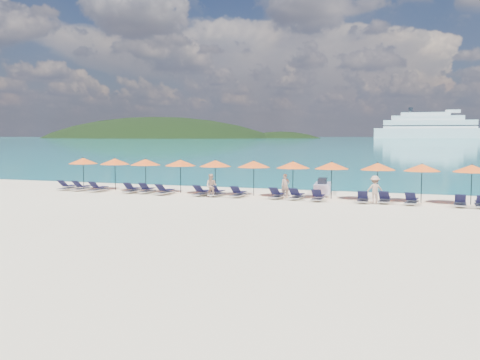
% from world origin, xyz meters
% --- Properties ---
extents(ground, '(1400.00, 1400.00, 0.00)m').
position_xyz_m(ground, '(0.00, 0.00, 0.00)').
color(ground, beige).
extents(sea, '(1600.00, 1300.00, 0.01)m').
position_xyz_m(sea, '(0.00, 660.00, 0.01)').
color(sea, '#1FA9B2').
rests_on(sea, ground).
extents(headland_main, '(374.00, 242.00, 126.50)m').
position_xyz_m(headland_main, '(-300.00, 540.00, -38.00)').
color(headland_main, black).
rests_on(headland_main, ground).
extents(headland_small, '(162.00, 126.00, 85.50)m').
position_xyz_m(headland_small, '(-150.00, 560.00, -35.00)').
color(headland_small, black).
rests_on(headland_small, ground).
extents(cruise_ship, '(151.70, 37.10, 41.81)m').
position_xyz_m(cruise_ship, '(23.58, 618.41, 10.88)').
color(cruise_ship, white).
rests_on(cruise_ship, ground).
extents(jetski, '(1.37, 2.83, 0.97)m').
position_xyz_m(jetski, '(3.89, 8.46, 0.40)').
color(jetski, silver).
rests_on(jetski, ground).
extents(beachgoer_a, '(0.64, 0.57, 1.48)m').
position_xyz_m(beachgoer_a, '(2.27, 4.92, 0.74)').
color(beachgoer_a, tan).
rests_on(beachgoer_a, ground).
extents(beachgoer_b, '(0.72, 0.41, 1.47)m').
position_xyz_m(beachgoer_b, '(-2.11, 3.65, 0.73)').
color(beachgoer_b, tan).
rests_on(beachgoer_b, ground).
extents(beachgoer_c, '(1.10, 0.69, 1.57)m').
position_xyz_m(beachgoer_c, '(7.70, 4.14, 0.79)').
color(beachgoer_c, tan).
rests_on(beachgoer_c, ground).
extents(umbrella_0, '(2.10, 2.10, 2.28)m').
position_xyz_m(umbrella_0, '(-12.76, 5.39, 2.02)').
color(umbrella_0, black).
rests_on(umbrella_0, ground).
extents(umbrella_1, '(2.10, 2.10, 2.28)m').
position_xyz_m(umbrella_1, '(-10.15, 5.41, 2.02)').
color(umbrella_1, black).
rests_on(umbrella_1, ground).
extents(umbrella_2, '(2.10, 2.10, 2.28)m').
position_xyz_m(umbrella_2, '(-7.71, 5.38, 2.02)').
color(umbrella_2, black).
rests_on(umbrella_2, ground).
extents(umbrella_3, '(2.10, 2.10, 2.28)m').
position_xyz_m(umbrella_3, '(-5.04, 5.34, 2.02)').
color(umbrella_3, black).
rests_on(umbrella_3, ground).
extents(umbrella_4, '(2.10, 2.10, 2.28)m').
position_xyz_m(umbrella_4, '(-2.55, 5.37, 2.02)').
color(umbrella_4, black).
rests_on(umbrella_4, ground).
extents(umbrella_5, '(2.10, 2.10, 2.28)m').
position_xyz_m(umbrella_5, '(0.05, 5.46, 2.02)').
color(umbrella_5, black).
rests_on(umbrella_5, ground).
extents(umbrella_6, '(2.10, 2.10, 2.28)m').
position_xyz_m(umbrella_6, '(2.61, 5.46, 2.02)').
color(umbrella_6, black).
rests_on(umbrella_6, ground).
extents(umbrella_7, '(2.10, 2.10, 2.28)m').
position_xyz_m(umbrella_7, '(4.98, 5.59, 2.02)').
color(umbrella_7, black).
rests_on(umbrella_7, ground).
extents(umbrella_8, '(2.10, 2.10, 2.28)m').
position_xyz_m(umbrella_8, '(7.71, 5.55, 2.02)').
color(umbrella_8, black).
rests_on(umbrella_8, ground).
extents(umbrella_9, '(2.10, 2.10, 2.28)m').
position_xyz_m(umbrella_9, '(10.17, 5.32, 2.02)').
color(umbrella_9, black).
rests_on(umbrella_9, ground).
extents(umbrella_10, '(2.10, 2.10, 2.28)m').
position_xyz_m(umbrella_10, '(12.79, 5.35, 2.02)').
color(umbrella_10, black).
rests_on(umbrella_10, ground).
extents(lounger_0, '(0.68, 1.72, 0.66)m').
position_xyz_m(lounger_0, '(-13.34, 4.36, 0.24)').
color(lounger_0, silver).
rests_on(lounger_0, ground).
extents(lounger_1, '(0.76, 1.75, 0.66)m').
position_xyz_m(lounger_1, '(-12.12, 4.33, 0.24)').
color(lounger_1, silver).
rests_on(lounger_1, ground).
extents(lounger_2, '(0.67, 1.72, 0.66)m').
position_xyz_m(lounger_2, '(-10.67, 4.15, 0.24)').
color(lounger_2, silver).
rests_on(lounger_2, ground).
extents(lounger_3, '(0.75, 1.74, 0.66)m').
position_xyz_m(lounger_3, '(-8.10, 4.25, 0.24)').
color(lounger_3, silver).
rests_on(lounger_3, ground).
extents(lounger_4, '(0.78, 1.75, 0.66)m').
position_xyz_m(lounger_4, '(-7.07, 4.43, 0.24)').
color(lounger_4, silver).
rests_on(lounger_4, ground).
extents(lounger_5, '(0.74, 1.74, 0.66)m').
position_xyz_m(lounger_5, '(-5.57, 4.06, 0.24)').
color(lounger_5, silver).
rests_on(lounger_5, ground).
extents(lounger_6, '(0.75, 1.74, 0.66)m').
position_xyz_m(lounger_6, '(-3.01, 4.25, 0.24)').
color(lounger_6, silver).
rests_on(lounger_6, ground).
extents(lounger_7, '(0.62, 1.70, 0.66)m').
position_xyz_m(lounger_7, '(-2.06, 4.40, 0.24)').
color(lounger_7, silver).
rests_on(lounger_7, ground).
extents(lounger_8, '(0.66, 1.71, 0.66)m').
position_xyz_m(lounger_8, '(-0.59, 4.38, 0.24)').
color(lounger_8, silver).
rests_on(lounger_8, ground).
extents(lounger_9, '(0.75, 1.74, 0.66)m').
position_xyz_m(lounger_9, '(1.91, 4.39, 0.24)').
color(lounger_9, silver).
rests_on(lounger_9, ground).
extents(lounger_10, '(0.73, 1.74, 0.66)m').
position_xyz_m(lounger_10, '(3.12, 4.38, 0.24)').
color(lounger_10, silver).
rests_on(lounger_10, ground).
extents(lounger_11, '(0.66, 1.71, 0.66)m').
position_xyz_m(lounger_11, '(4.47, 4.11, 0.24)').
color(lounger_11, silver).
rests_on(lounger_11, ground).
extents(lounger_12, '(0.76, 1.75, 0.66)m').
position_xyz_m(lounger_12, '(7.04, 4.16, 0.24)').
color(lounger_12, silver).
rests_on(lounger_12, ground).
extents(lounger_13, '(0.62, 1.70, 0.66)m').
position_xyz_m(lounger_13, '(8.23, 4.39, 0.24)').
color(lounger_13, silver).
rests_on(lounger_13, ground).
extents(lounger_14, '(0.79, 1.75, 0.66)m').
position_xyz_m(lounger_14, '(9.69, 4.22, 0.24)').
color(lounger_14, silver).
rests_on(lounger_14, ground).
extents(lounger_15, '(0.70, 1.73, 0.66)m').
position_xyz_m(lounger_15, '(12.19, 4.16, 0.24)').
color(lounger_15, silver).
rests_on(lounger_15, ground).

